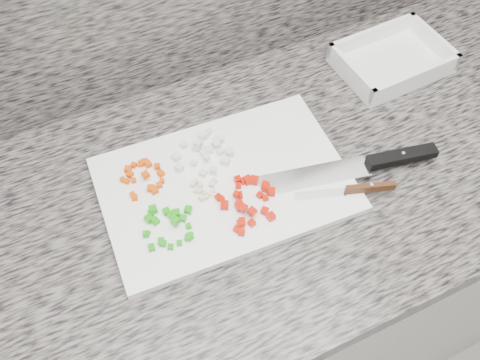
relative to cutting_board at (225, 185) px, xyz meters
name	(u,v)px	position (x,y,z in m)	size (l,w,h in m)	color
cabinet	(253,287)	(0.06, -0.01, -0.48)	(3.92, 0.62, 0.86)	silver
countertop	(257,185)	(0.06, -0.01, -0.03)	(3.96, 0.64, 0.04)	#625C56
cutting_board	(225,185)	(0.00, 0.00, 0.00)	(0.43, 0.29, 0.01)	white
carrot_pile	(144,176)	(-0.12, 0.07, 0.01)	(0.08, 0.08, 0.02)	#D34704
onion_pile	(207,150)	(0.00, 0.07, 0.01)	(0.11, 0.10, 0.02)	silver
green_pepper_pile	(167,224)	(-0.12, -0.04, 0.01)	(0.09, 0.09, 0.02)	#1B980D
red_pepper_pile	(248,200)	(0.02, -0.06, 0.01)	(0.10, 0.11, 0.02)	red
garlic_pile	(203,189)	(-0.04, 0.00, 0.01)	(0.05, 0.05, 0.01)	beige
chef_knife	(372,163)	(0.25, -0.08, 0.01)	(0.33, 0.10, 0.02)	white
paring_knife	(358,189)	(0.20, -0.12, 0.01)	(0.17, 0.07, 0.02)	white
tray	(392,61)	(0.44, 0.13, 0.01)	(0.23, 0.17, 0.05)	white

